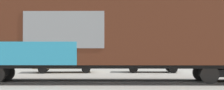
# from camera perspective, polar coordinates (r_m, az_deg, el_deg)

# --- Properties ---
(ground_plane) EXTENTS (260.00, 260.00, 0.00)m
(ground_plane) POSITION_cam_1_polar(r_m,az_deg,el_deg) (15.37, 0.15, -7.20)
(ground_plane) COLOR gray
(track) EXTENTS (60.02, 3.65, 0.08)m
(track) POSITION_cam_1_polar(r_m,az_deg,el_deg) (15.45, -6.03, -7.02)
(track) COLOR #4C4742
(track) RESTS_ON ground_plane
(freight_car) EXTENTS (17.38, 3.56, 4.37)m
(freight_car) POSITION_cam_1_polar(r_m,az_deg,el_deg) (15.30, -1.80, 2.03)
(freight_car) COLOR #5B2B19
(freight_car) RESTS_ON ground_plane
(flagpole) EXTENTS (1.32, 0.66, 8.42)m
(flagpole) POSITION_cam_1_polar(r_m,az_deg,el_deg) (26.61, -6.60, 6.86)
(flagpole) COLOR silver
(flagpole) RESTS_ON ground_plane
(hillside) EXTENTS (140.98, 32.21, 15.59)m
(hillside) POSITION_cam_1_polar(r_m,az_deg,el_deg) (85.42, -0.89, 1.49)
(hillside) COLOR gray
(hillside) RESTS_ON ground_plane
(parked_car_tan) EXTENTS (4.67, 2.26, 1.68)m
(parked_car_tan) POSITION_cam_1_polar(r_m,az_deg,el_deg) (22.31, -9.09, -3.08)
(parked_car_tan) COLOR #9E8966
(parked_car_tan) RESTS_ON ground_plane
(parked_car_white) EXTENTS (4.31, 2.12, 1.64)m
(parked_car_white) POSITION_cam_1_polar(r_m,az_deg,el_deg) (22.49, 7.64, -3.17)
(parked_car_white) COLOR silver
(parked_car_white) RESTS_ON ground_plane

